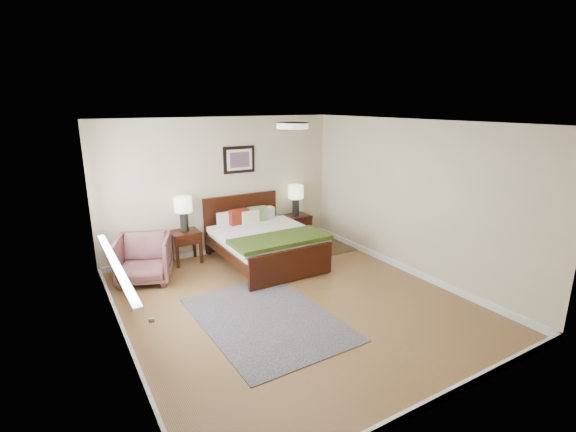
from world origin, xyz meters
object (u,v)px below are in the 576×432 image
object	(u,v)px
armchair	(144,259)
bed	(263,237)
lamp_left	(183,208)
nightstand_left	(186,238)
rug_persian	(266,319)
nightstand_right	(296,225)
lamp_right	(296,195)

from	to	relation	value
armchair	bed	bearing A→B (deg)	13.53
lamp_left	armchair	bearing A→B (deg)	-150.36
nightstand_left	lamp_left	size ratio (longest dim) A/B	0.94
lamp_left	bed	bearing A→B (deg)	-31.87
bed	rug_persian	distance (m)	2.06
armchair	rug_persian	xyz separation A→B (m)	(1.08, -2.06, -0.36)
bed	lamp_left	distance (m)	1.46
nightstand_left	armchair	bearing A→B (deg)	-151.46
nightstand_left	lamp_left	world-z (taller)	lamp_left
nightstand_left	nightstand_right	bearing A→B (deg)	0.20
nightstand_right	nightstand_left	bearing A→B (deg)	-179.80
armchair	lamp_left	bearing A→B (deg)	50.70
lamp_right	armchair	xyz separation A→B (m)	(-3.09, -0.46, -0.59)
nightstand_right	lamp_left	distance (m)	2.37
bed	lamp_right	size ratio (longest dim) A/B	3.18
armchair	rug_persian	size ratio (longest dim) A/B	0.36
rug_persian	bed	bearing A→B (deg)	62.50
nightstand_left	rug_persian	bearing A→B (deg)	-83.79
nightstand_left	armchair	size ratio (longest dim) A/B	0.70
nightstand_left	lamp_left	distance (m)	0.54
nightstand_left	lamp_right	size ratio (longest dim) A/B	0.94
nightstand_right	rug_persian	xyz separation A→B (m)	(-2.00, -2.51, -0.33)
nightstand_left	nightstand_right	size ratio (longest dim) A/B	1.04
nightstand_left	nightstand_right	world-z (taller)	nightstand_left
nightstand_right	lamp_right	world-z (taller)	lamp_right
armchair	rug_persian	bearing A→B (deg)	-41.14
bed	nightstand_right	world-z (taller)	bed
bed	armchair	world-z (taller)	bed
lamp_left	lamp_right	bearing A→B (deg)	0.00
lamp_left	lamp_right	size ratio (longest dim) A/B	1.00
lamp_right	rug_persian	size ratio (longest dim) A/B	0.27
nightstand_left	armchair	xyz separation A→B (m)	(-0.81, -0.44, -0.08)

